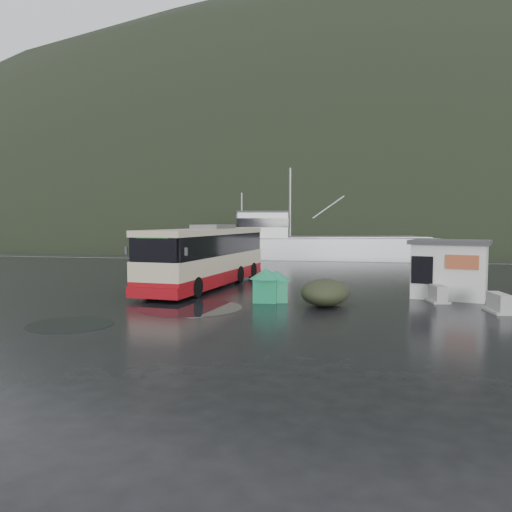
% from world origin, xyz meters
% --- Properties ---
extents(ground, '(160.00, 160.00, 0.00)m').
position_xyz_m(ground, '(0.00, 0.00, 0.00)').
color(ground, black).
rests_on(ground, ground).
extents(harbor_water, '(300.00, 180.00, 0.02)m').
position_xyz_m(harbor_water, '(0.00, 110.00, 0.00)').
color(harbor_water, black).
rests_on(harbor_water, ground).
extents(quay_edge, '(160.00, 0.60, 1.50)m').
position_xyz_m(quay_edge, '(0.00, 20.00, 0.00)').
color(quay_edge, '#999993').
rests_on(quay_edge, ground).
extents(headland, '(780.00, 540.00, 570.00)m').
position_xyz_m(headland, '(10.00, 250.00, 0.00)').
color(headland, black).
rests_on(headland, ground).
extents(coach_bus, '(4.17, 11.83, 3.27)m').
position_xyz_m(coach_bus, '(-3.26, 2.34, 0.00)').
color(coach_bus, '#C0B191').
rests_on(coach_bus, ground).
extents(white_van, '(3.79, 5.94, 2.34)m').
position_xyz_m(white_van, '(-5.79, 2.10, 0.00)').
color(white_van, white).
rests_on(white_van, ground).
extents(waste_bin_left, '(1.08, 1.08, 1.44)m').
position_xyz_m(waste_bin_left, '(0.70, -2.03, 0.00)').
color(waste_bin_left, '#168051').
rests_on(waste_bin_left, ground).
extents(waste_bin_right, '(1.17, 1.17, 1.33)m').
position_xyz_m(waste_bin_right, '(1.08, -1.86, 0.00)').
color(waste_bin_right, '#168051').
rests_on(waste_bin_right, ground).
extents(dome_tent, '(2.30, 2.96, 1.07)m').
position_xyz_m(dome_tent, '(3.23, -2.41, 0.00)').
color(dome_tent, '#272E1B').
rests_on(dome_tent, ground).
extents(ticket_kiosk, '(3.89, 3.33, 2.60)m').
position_xyz_m(ticket_kiosk, '(8.56, 0.71, 0.00)').
color(ticket_kiosk, silver).
rests_on(ticket_kiosk, ground).
extents(jersey_barrier_a, '(0.91, 1.53, 0.72)m').
position_xyz_m(jersey_barrier_a, '(9.75, -2.70, 0.00)').
color(jersey_barrier_a, '#999993').
rests_on(jersey_barrier_a, ground).
extents(jersey_barrier_b, '(1.01, 1.58, 0.73)m').
position_xyz_m(jersey_barrier_b, '(7.84, -0.49, 0.00)').
color(jersey_barrier_b, '#999993').
rests_on(jersey_barrier_b, ground).
extents(fishing_trawler, '(25.76, 11.98, 10.08)m').
position_xyz_m(fishing_trawler, '(0.68, 27.75, 0.00)').
color(fishing_trawler, white).
rests_on(fishing_trawler, ground).
extents(puddles, '(6.33, 7.38, 0.01)m').
position_xyz_m(puddles, '(-2.89, -5.28, 0.01)').
color(puddles, black).
rests_on(puddles, ground).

